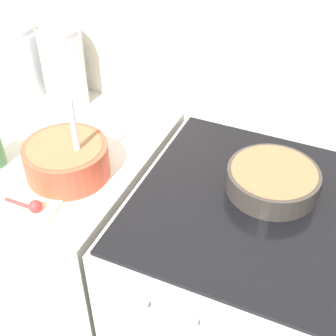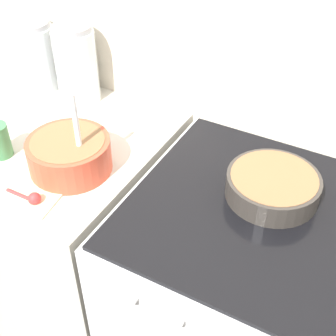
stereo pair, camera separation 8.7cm
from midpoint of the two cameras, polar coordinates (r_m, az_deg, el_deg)
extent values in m
cube|color=beige|center=(1.51, 0.87, 17.42)|extent=(4.48, 0.05, 2.40)
cube|color=beige|center=(1.84, -14.34, -8.06)|extent=(0.71, 0.69, 0.88)
cube|color=silver|center=(1.62, 8.06, -16.14)|extent=(0.73, 0.69, 0.87)
cube|color=black|center=(1.29, 9.80, -4.87)|extent=(0.70, 0.66, 0.01)
cylinder|color=white|center=(1.17, -5.41, -15.74)|extent=(0.04, 0.02, 0.04)
cylinder|color=white|center=(1.14, 0.51, -17.93)|extent=(0.04, 0.02, 0.04)
cylinder|color=#D84C33|center=(1.38, -14.01, 0.86)|extent=(0.24, 0.24, 0.10)
cylinder|color=#8C603D|center=(1.36, -14.16, 1.67)|extent=(0.21, 0.21, 0.06)
cylinder|color=white|center=(1.30, -13.11, 3.57)|extent=(0.02, 0.02, 0.24)
cylinder|color=#38332D|center=(1.32, 10.79, -1.55)|extent=(0.26, 0.26, 0.07)
cylinder|color=#8C603D|center=(1.31, 10.83, -1.32)|extent=(0.24, 0.24, 0.06)
cylinder|color=silver|center=(1.80, -19.10, 11.96)|extent=(0.16, 0.16, 0.23)
cylinder|color=white|center=(1.82, -18.80, 10.69)|extent=(0.15, 0.15, 0.14)
cylinder|color=#B2B2B7|center=(1.75, -19.98, 15.57)|extent=(0.15, 0.15, 0.02)
cylinder|color=silver|center=(1.68, -14.02, 11.45)|extent=(0.15, 0.15, 0.25)
cylinder|color=tan|center=(1.70, -13.75, 9.94)|extent=(0.13, 0.13, 0.15)
cylinder|color=#B2B2B7|center=(1.62, -14.79, 15.73)|extent=(0.13, 0.13, 0.02)
cube|color=beige|center=(1.37, -17.24, -2.55)|extent=(0.21, 0.28, 0.01)
cylinder|color=red|center=(1.34, -19.48, -4.20)|extent=(0.09, 0.01, 0.01)
sphere|color=red|center=(1.30, -17.72, -4.55)|extent=(0.04, 0.04, 0.04)
camera|label=1|loc=(0.04, -91.90, -1.55)|focal=50.00mm
camera|label=2|loc=(0.04, 88.10, 1.55)|focal=50.00mm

